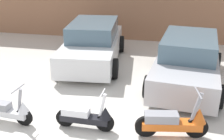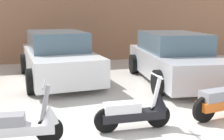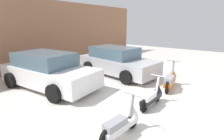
# 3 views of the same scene
# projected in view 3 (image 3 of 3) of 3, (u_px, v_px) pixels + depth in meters

# --- Properties ---
(ground_plane) EXTENTS (28.00, 28.00, 0.00)m
(ground_plane) POSITION_uv_depth(u_px,v_px,m) (175.00, 115.00, 5.05)
(ground_plane) COLOR silver
(wall_back) EXTENTS (19.60, 0.12, 3.90)m
(wall_back) POSITION_uv_depth(u_px,v_px,m) (26.00, 35.00, 9.29)
(wall_back) COLOR #9E6B4C
(wall_back) RESTS_ON ground_plane
(scooter_front_left) EXTENTS (1.35, 0.48, 0.94)m
(scooter_front_left) POSITION_uv_depth(u_px,v_px,m) (122.00, 122.00, 4.08)
(scooter_front_left) COLOR black
(scooter_front_left) RESTS_ON ground_plane
(scooter_front_right) EXTENTS (1.35, 0.48, 0.94)m
(scooter_front_right) POSITION_uv_depth(u_px,v_px,m) (152.00, 96.00, 5.57)
(scooter_front_right) COLOR black
(scooter_front_right) RESTS_ON ground_plane
(scooter_front_center) EXTENTS (1.54, 0.61, 1.08)m
(scooter_front_center) POSITION_uv_depth(u_px,v_px,m) (170.00, 79.00, 7.07)
(scooter_front_center) COLOR black
(scooter_front_center) RESTS_ON ground_plane
(car_rear_left) EXTENTS (2.33, 4.35, 1.43)m
(car_rear_left) POSITION_uv_depth(u_px,v_px,m) (48.00, 71.00, 7.16)
(car_rear_left) COLOR white
(car_rear_left) RESTS_ON ground_plane
(car_rear_center) EXTENTS (2.35, 4.32, 1.41)m
(car_rear_center) POSITION_uv_depth(u_px,v_px,m) (117.00, 61.00, 8.98)
(car_rear_center) COLOR #B7B7BC
(car_rear_center) RESTS_ON ground_plane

